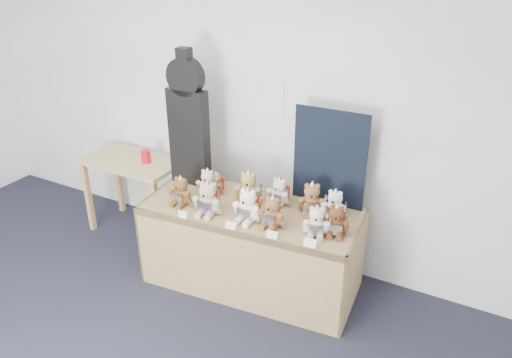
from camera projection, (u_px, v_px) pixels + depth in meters
The scene contains 22 objects.
room_shell at pixel (272, 99), 4.20m from camera, with size 6.00×6.00×6.00m.
display_table at pixel (248, 229), 4.05m from camera, with size 1.84×0.90×0.74m.
side_table at pixel (133, 172), 4.86m from camera, with size 0.94×0.52×0.78m.
guitar_case at pixel (188, 120), 4.22m from camera, with size 0.36×0.11×1.19m.
navy_board at pixel (329, 158), 3.95m from camera, with size 0.60×0.02×0.80m, color black.
red_cup at pixel (146, 156), 4.73m from camera, with size 0.09×0.09×0.12m, color red.
teddy_front_far_left at pixel (181, 192), 4.06m from camera, with size 0.22×0.18×0.27m.
teddy_front_left at pixel (208, 200), 3.92m from camera, with size 0.26×0.23×0.31m.
teddy_front_centre at pixel (248, 206), 3.82m from camera, with size 0.25×0.21×0.31m.
teddy_front_right at pixel (272, 213), 3.75m from camera, with size 0.23×0.18×0.28m.
teddy_front_far_right at pixel (316, 222), 3.64m from camera, with size 0.22×0.21×0.27m.
teddy_front_end at pixel (336, 221), 3.65m from camera, with size 0.23×0.21×0.27m.
teddy_back_left at pixel (208, 183), 4.22m from camera, with size 0.22×0.19×0.26m.
teddy_back_centre_left at pixel (248, 188), 4.09m from camera, with size 0.26×0.23×0.31m.
teddy_back_centre_right at pixel (279, 192), 4.07m from camera, with size 0.22×0.18×0.27m.
teddy_back_right at pixel (312, 200), 3.93m from camera, with size 0.25×0.23×0.29m.
teddy_back_end at pixel (334, 205), 3.87m from camera, with size 0.22×0.18×0.27m.
teddy_back_far_left at pixel (216, 183), 4.26m from camera, with size 0.17×0.15×0.21m.
entry_card_a at pixel (183, 215), 3.89m from camera, with size 0.08×0.00×0.06m, color silver.
entry_card_b at pixel (231, 225), 3.74m from camera, with size 0.08×0.00×0.06m, color silver.
entry_card_c at pixel (272, 235), 3.62m from camera, with size 0.08×0.00×0.06m, color silver.
entry_card_d at pixel (310, 243), 3.52m from camera, with size 0.09×0.00×0.07m, color silver.
Camera 1 is at (2.25, -1.15, 2.73)m, focal length 35.00 mm.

